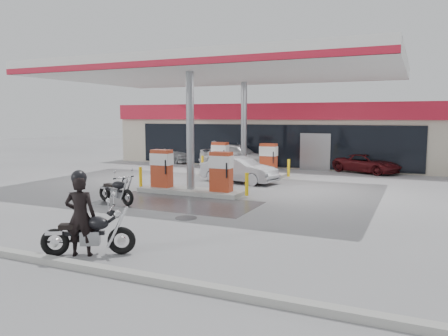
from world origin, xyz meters
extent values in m
plane|color=gray|center=(0.00, 0.00, 0.00)|extent=(90.00, 90.00, 0.00)
cube|color=#4C4C4F|center=(0.50, 0.00, 0.00)|extent=(6.00, 3.00, 0.00)
cylinder|color=#38383A|center=(2.00, -2.00, 0.00)|extent=(0.70, 0.70, 0.01)
cube|color=gray|center=(0.00, -7.00, 0.07)|extent=(28.00, 0.25, 0.15)
cube|color=#B8B09A|center=(0.00, 16.00, 2.00)|extent=(22.00, 8.00, 4.00)
cube|color=black|center=(0.00, 11.97, 1.40)|extent=(18.00, 0.10, 2.60)
cube|color=#B4162B|center=(0.00, 11.90, 3.50)|extent=(22.00, 0.25, 1.00)
cube|color=navy|center=(7.00, 11.85, 3.50)|extent=(3.50, 0.12, 0.80)
cube|color=gray|center=(3.00, 11.93, 1.10)|extent=(1.80, 0.14, 2.20)
cube|color=silver|center=(0.00, 5.00, 5.30)|extent=(16.00, 10.00, 0.60)
cube|color=#B4162B|center=(0.00, 0.05, 5.12)|extent=(16.00, 0.12, 0.24)
cube|color=#B4162B|center=(0.00, 9.95, 5.12)|extent=(16.00, 0.12, 0.24)
cylinder|color=gray|center=(0.00, 2.00, 2.59)|extent=(0.32, 0.32, 5.00)
cylinder|color=gray|center=(0.00, 8.00, 2.59)|extent=(0.32, 0.32, 5.00)
cube|color=#9E9E99|center=(0.00, 2.00, 0.09)|extent=(4.50, 1.30, 0.18)
cube|color=#A2351B|center=(-1.40, 2.00, 0.98)|extent=(0.85, 0.48, 1.60)
cube|color=#A2351B|center=(1.40, 2.00, 0.98)|extent=(0.85, 0.48, 1.60)
cube|color=silver|center=(-1.40, 2.00, 1.38)|extent=(0.88, 0.52, 0.50)
cube|color=silver|center=(1.40, 2.00, 1.38)|extent=(0.88, 0.52, 0.50)
cylinder|color=yellow|center=(-2.50, 2.00, 0.54)|extent=(0.14, 0.14, 0.90)
cylinder|color=yellow|center=(2.50, 2.00, 0.54)|extent=(0.14, 0.14, 0.90)
cube|color=#9E9E99|center=(0.00, 8.00, 0.09)|extent=(4.50, 1.30, 0.18)
cube|color=#A2351B|center=(-1.40, 8.00, 0.98)|extent=(0.85, 0.48, 1.60)
cube|color=#A2351B|center=(1.40, 8.00, 0.98)|extent=(0.85, 0.48, 1.60)
cube|color=silver|center=(-1.40, 8.00, 1.38)|extent=(0.88, 0.52, 0.50)
cube|color=silver|center=(1.40, 8.00, 1.38)|extent=(0.88, 0.52, 0.50)
cylinder|color=yellow|center=(-2.50, 8.00, 0.54)|extent=(0.14, 0.14, 0.90)
cylinder|color=yellow|center=(2.50, 8.00, 0.54)|extent=(0.14, 0.14, 0.90)
torus|color=black|center=(2.42, -5.81, 0.32)|extent=(0.64, 0.46, 0.65)
torus|color=black|center=(1.13, -6.56, 0.32)|extent=(0.64, 0.46, 0.65)
cube|color=gray|center=(1.81, -6.16, 0.41)|extent=(0.50, 0.44, 0.32)
cube|color=black|center=(1.67, -6.25, 0.52)|extent=(0.90, 0.58, 0.09)
ellipsoid|color=black|center=(1.95, -6.08, 0.76)|extent=(0.70, 0.60, 0.30)
cube|color=black|center=(1.48, -6.35, 0.69)|extent=(0.65, 0.52, 0.11)
cylinder|color=silver|center=(2.23, -5.92, 1.08)|extent=(0.45, 0.73, 0.04)
sphere|color=silver|center=(2.35, -5.85, 0.95)|extent=(0.19, 0.19, 0.19)
cylinder|color=silver|center=(1.27, -6.30, 0.30)|extent=(0.89, 0.56, 0.09)
imported|color=black|center=(1.64, -6.27, 0.93)|extent=(0.81, 0.70, 1.86)
torus|color=black|center=(-0.83, -1.19, 0.30)|extent=(0.62, 0.30, 0.60)
torus|color=black|center=(-2.17, -0.81, 0.30)|extent=(0.62, 0.30, 0.60)
cube|color=gray|center=(-1.46, -1.01, 0.38)|extent=(0.45, 0.34, 0.30)
cube|color=black|center=(-1.61, -0.97, 0.48)|extent=(0.90, 0.34, 0.08)
ellipsoid|color=black|center=(-1.32, -1.05, 0.70)|extent=(0.63, 0.46, 0.28)
cube|color=black|center=(-1.80, -0.92, 0.64)|extent=(0.60, 0.38, 0.10)
cylinder|color=silver|center=(-1.03, -1.14, 1.00)|extent=(0.24, 0.74, 0.04)
sphere|color=silver|center=(-0.91, -1.17, 0.88)|extent=(0.18, 0.18, 0.18)
cylinder|color=silver|center=(-1.91, -0.74, 0.28)|extent=(0.89, 0.32, 0.08)
imported|color=silver|center=(-1.71, 11.04, 0.78)|extent=(4.72, 2.16, 1.57)
imported|color=#57565B|center=(-2.21, 9.00, 0.89)|extent=(0.93, 1.04, 1.79)
imported|color=#9E9FA6|center=(0.71, 5.60, 0.63)|extent=(4.01, 1.97, 1.26)
imported|color=#93969A|center=(-7.55, 12.80, 0.67)|extent=(4.98, 3.18, 1.34)
imported|color=#4B1014|center=(5.94, 12.00, 0.53)|extent=(4.21, 3.16, 1.06)
camera|label=1|loc=(8.61, -13.82, 3.18)|focal=35.00mm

